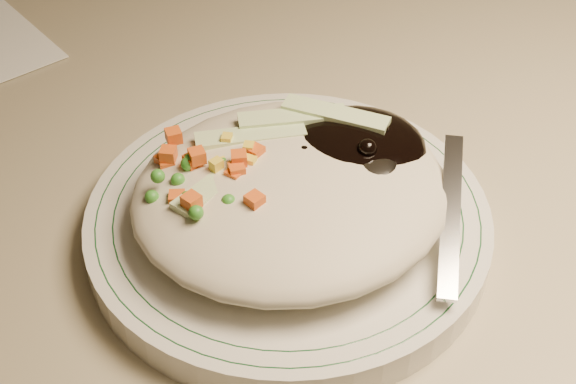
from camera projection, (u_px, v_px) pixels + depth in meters
name	position (u px, v px, depth m)	size (l,w,h in m)	color
desk	(303.00, 230.00, 0.80)	(1.40, 0.70, 0.74)	gray
plate	(288.00, 223.00, 0.50)	(0.25, 0.25, 0.02)	silver
plate_rim	(288.00, 211.00, 0.49)	(0.24, 0.24, 0.00)	#144723
meal	(295.00, 184.00, 0.48)	(0.21, 0.19, 0.05)	beige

